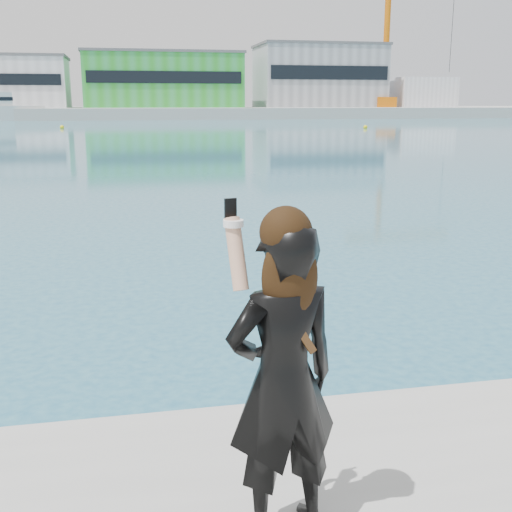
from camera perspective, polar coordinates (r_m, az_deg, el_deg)
The scene contains 10 objects.
far_quay at distance 133.60m, azimuth -11.78°, elevation 12.38°, with size 320.00×40.00×2.00m, color #9E9E99.
warehouse_white at distance 133.35m, azimuth -21.68°, elevation 14.21°, with size 24.48×15.35×9.50m.
warehouse_green at distance 131.90m, azimuth -8.31°, elevation 15.23°, with size 30.60×16.36×10.50m.
warehouse_grey_right at distance 137.75m, azimuth 5.60°, elevation 15.65°, with size 25.50×15.35×12.50m.
ancillary_shed at distance 143.88m, azimuth 14.47°, elevation 13.91°, with size 12.00×10.00×6.00m, color silver.
dock_crane at distance 137.10m, azimuth 12.01°, elevation 18.29°, with size 23.00×4.00×24.00m.
flagpole_right at distance 126.66m, azimuth -1.49°, elevation 15.11°, with size 1.28×0.16×8.00m.
buoy_near at distance 79.10m, azimuth 9.69°, elevation 11.12°, with size 0.50×0.50×0.50m, color yellow.
buoy_far at distance 80.96m, azimuth -16.86°, elevation 10.79°, with size 0.50×0.50×0.50m, color yellow.
woman at distance 3.46m, azimuth 2.40°, elevation -10.25°, with size 0.71×0.54×1.85m.
Camera 1 is at (-0.50, -3.58, 3.13)m, focal length 45.00 mm.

